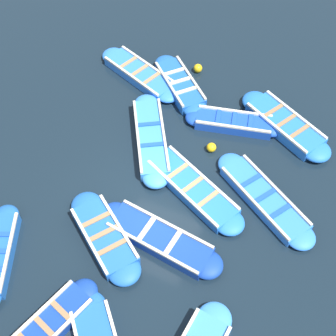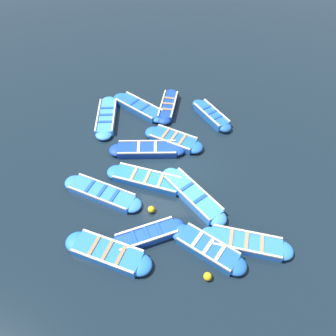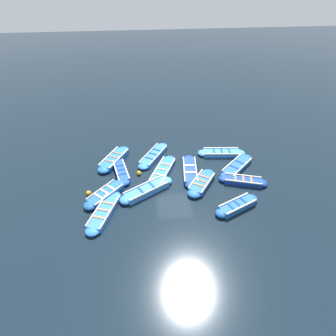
# 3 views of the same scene
# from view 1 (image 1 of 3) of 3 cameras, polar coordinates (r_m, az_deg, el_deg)

# --- Properties ---
(ground_plane) EXTENTS (120.00, 120.00, 0.00)m
(ground_plane) POSITION_cam_1_polar(r_m,az_deg,el_deg) (13.84, -1.49, -3.89)
(ground_plane) COLOR black
(boat_broadside) EXTENTS (3.74, 2.16, 0.39)m
(boat_broadside) POSITION_cam_1_polar(r_m,az_deg,el_deg) (17.14, -3.46, 11.38)
(boat_broadside) COLOR blue
(boat_broadside) RESTS_ON ground
(boat_mid_row) EXTENTS (2.96, 2.87, 0.43)m
(boat_mid_row) POSITION_cam_1_polar(r_m,az_deg,el_deg) (16.67, 1.46, 10.09)
(boat_mid_row) COLOR #1E59AD
(boat_mid_row) RESTS_ON ground
(boat_near_quay) EXTENTS (3.64, 2.59, 0.44)m
(boat_near_quay) POSITION_cam_1_polar(r_m,az_deg,el_deg) (15.83, 14.05, 5.11)
(boat_near_quay) COLOR blue
(boat_near_quay) RESTS_ON ground
(boat_far_corner) EXTENTS (1.71, 3.30, 0.41)m
(boat_far_corner) POSITION_cam_1_polar(r_m,az_deg,el_deg) (12.42, -14.67, -18.46)
(boat_far_corner) COLOR navy
(boat_far_corner) RESTS_ON ground
(boat_bow_out) EXTENTS (3.30, 1.37, 0.40)m
(boat_bow_out) POSITION_cam_1_polar(r_m,az_deg,el_deg) (15.60, 8.01, 5.47)
(boat_bow_out) COLOR #1947B7
(boat_bow_out) RESTS_ON ground
(boat_tucked) EXTENTS (2.66, 3.80, 0.44)m
(boat_tucked) POSITION_cam_1_polar(r_m,az_deg,el_deg) (15.00, -2.11, 3.64)
(boat_tucked) COLOR #3884E0
(boat_tucked) RESTS_ON ground
(boat_outer_right) EXTENTS (3.16, 2.66, 0.42)m
(boat_outer_right) POSITION_cam_1_polar(r_m,az_deg,el_deg) (13.15, -7.74, -8.25)
(boat_outer_right) COLOR #1E59AD
(boat_outer_right) RESTS_ON ground
(boat_alongside) EXTENTS (3.96, 2.53, 0.38)m
(boat_alongside) POSITION_cam_1_polar(r_m,az_deg,el_deg) (13.90, 2.96, -2.44)
(boat_alongside) COLOR blue
(boat_alongside) RESTS_ON ground
(boat_inner_gap) EXTENTS (3.92, 1.37, 0.40)m
(boat_inner_gap) POSITION_cam_1_polar(r_m,az_deg,el_deg) (13.00, -1.04, -8.63)
(boat_inner_gap) COLOR navy
(boat_inner_gap) RESTS_ON ground
(boat_stern_in) EXTENTS (3.72, 2.82, 0.35)m
(boat_stern_in) POSITION_cam_1_polar(r_m,az_deg,el_deg) (13.97, 11.65, -3.66)
(boat_stern_in) COLOR blue
(boat_stern_in) RESTS_ON ground
(buoy_orange_near) EXTENTS (0.31, 0.31, 0.31)m
(buoy_orange_near) POSITION_cam_1_polar(r_m,az_deg,el_deg) (14.86, 5.32, 2.52)
(buoy_orange_near) COLOR #EAB214
(buoy_orange_near) RESTS_ON ground
(buoy_yellow_far) EXTENTS (0.31, 0.31, 0.31)m
(buoy_yellow_far) POSITION_cam_1_polar(r_m,az_deg,el_deg) (17.38, 3.66, 12.04)
(buoy_yellow_far) COLOR #EAB214
(buoy_yellow_far) RESTS_ON ground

